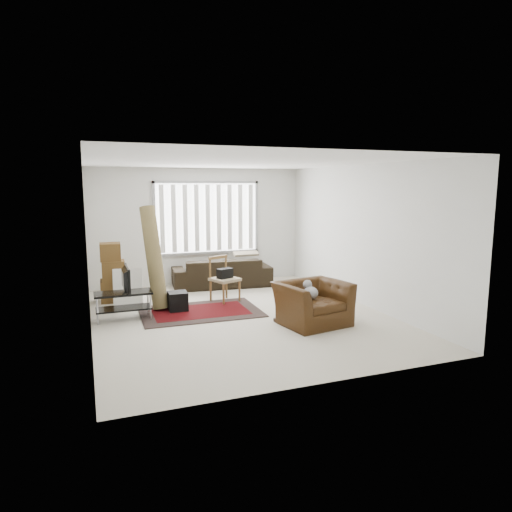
{
  "coord_description": "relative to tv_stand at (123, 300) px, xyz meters",
  "views": [
    {
      "loc": [
        -2.5,
        -7.47,
        2.31
      ],
      "look_at": [
        0.34,
        0.1,
        1.05
      ],
      "focal_mm": 32.0,
      "sensor_mm": 36.0,
      "label": 1
    }
  ],
  "objects": [
    {
      "name": "room",
      "position": [
        1.98,
        -0.02,
        1.41
      ],
      "size": [
        6.0,
        6.02,
        2.71
      ],
      "color": "beige",
      "rests_on": "ground"
    },
    {
      "name": "persian_rug",
      "position": [
        1.35,
        -0.03,
        -0.34
      ],
      "size": [
        2.18,
        1.48,
        0.02
      ],
      "color": "black",
      "rests_on": "ground"
    },
    {
      "name": "tv_stand",
      "position": [
        0.0,
        0.0,
        0.0
      ],
      "size": [
        0.97,
        0.43,
        0.48
      ],
      "color": "black",
      "rests_on": "ground"
    },
    {
      "name": "tv",
      "position": [
        0.0,
        0.0,
        0.36
      ],
      "size": [
        0.1,
        0.78,
        0.45
      ],
      "primitive_type": "imported",
      "rotation": [
        0.0,
        0.0,
        1.57
      ],
      "color": "black",
      "rests_on": "tv_stand"
    },
    {
      "name": "subwoofer",
      "position": [
        0.98,
        0.19,
        -0.16
      ],
      "size": [
        0.35,
        0.35,
        0.34
      ],
      "primitive_type": "cube",
      "rotation": [
        0.0,
        0.0,
        -0.04
      ],
      "color": "black",
      "rests_on": "persian_rug"
    },
    {
      "name": "moving_boxes",
      "position": [
        -0.09,
        1.37,
        0.2
      ],
      "size": [
        0.5,
        0.46,
        1.18
      ],
      "color": "brown",
      "rests_on": "ground"
    },
    {
      "name": "white_flatpack",
      "position": [
        0.16,
        1.02,
        0.0
      ],
      "size": [
        0.58,
        0.29,
        0.71
      ],
      "primitive_type": "cube",
      "rotation": [
        -0.2,
        0.0,
        -0.14
      ],
      "color": "silver",
      "rests_on": "ground"
    },
    {
      "name": "rolled_rug",
      "position": [
        0.62,
        0.56,
        0.62
      ],
      "size": [
        0.49,
        0.8,
        1.94
      ],
      "primitive_type": "cylinder",
      "rotation": [
        -0.24,
        0.0,
        0.29
      ],
      "color": "brown",
      "rests_on": "ground"
    },
    {
      "name": "sofa",
      "position": [
        2.34,
        1.92,
        0.08
      ],
      "size": [
        2.31,
        1.17,
        0.86
      ],
      "primitive_type": "imported",
      "rotation": [
        0.0,
        0.0,
        3.04
      ],
      "color": "black",
      "rests_on": "ground"
    },
    {
      "name": "side_chair",
      "position": [
        1.99,
        0.58,
        0.15
      ],
      "size": [
        0.63,
        0.63,
        0.9
      ],
      "rotation": [
        0.0,
        0.0,
        0.39
      ],
      "color": "#8A795A",
      "rests_on": "ground"
    },
    {
      "name": "armchair",
      "position": [
        2.94,
        -1.4,
        0.06
      ],
      "size": [
        1.24,
        1.13,
        0.81
      ],
      "rotation": [
        0.0,
        0.0,
        0.17
      ],
      "color": "#361E0B",
      "rests_on": "ground"
    }
  ]
}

